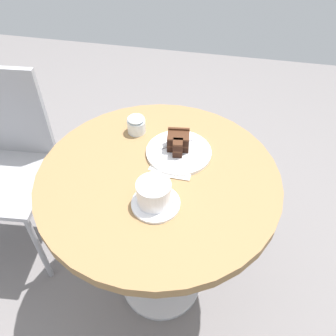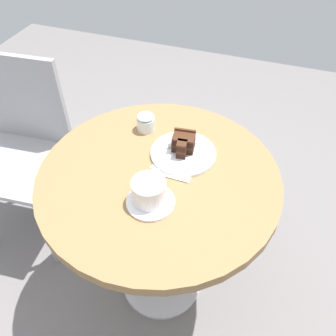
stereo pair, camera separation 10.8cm
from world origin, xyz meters
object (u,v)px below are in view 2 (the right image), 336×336
cake_slice (183,143)px  coffee_cup (149,190)px  fork (188,143)px  cafe_chair (23,139)px  teaspoon (165,199)px  saucer (151,202)px  sugar_pot (146,122)px  cake_plate (183,153)px  napkin (177,163)px

cake_slice → coffee_cup: bearing=173.0°
fork → cafe_chair: size_ratio=0.13×
teaspoon → saucer: bearing=-124.0°
fork → sugar_pot: bearing=129.0°
cake_slice → sugar_pot: cake_slice is taller
cake_plate → cafe_chair: bearing=85.6°
coffee_cup → fork: coffee_cup is taller
napkin → fork: bearing=-5.3°
cake_slice → saucer: bearing=174.6°
coffee_cup → cake_slice: coffee_cup is taller
coffee_cup → fork: (0.27, -0.04, -0.03)m
teaspoon → cake_plate: 0.21m
cafe_chair → teaspoon: bearing=-25.1°
saucer → cafe_chair: 0.78m
cake_plate → cafe_chair: (0.06, 0.73, -0.19)m
coffee_cup → fork: size_ratio=1.20×
teaspoon → fork: 0.26m
cake_plate → cake_slice: bearing=21.1°
teaspoon → cafe_chair: (0.27, 0.74, -0.20)m
fork → sugar_pot: (0.04, 0.17, 0.02)m
cake_slice → cafe_chair: (0.05, 0.73, -0.22)m
cake_plate → napkin: (-0.05, 0.01, -0.00)m
saucer → coffee_cup: bearing=39.5°
saucer → teaspoon: teaspoon is taller
saucer → teaspoon: (0.02, -0.04, 0.01)m
sugar_pot → fork: bearing=-102.3°
cafe_chair → sugar_pot: 0.61m
coffee_cup → sugar_pot: size_ratio=2.04×
saucer → cafe_chair: size_ratio=0.17×
coffee_cup → cafe_chair: (0.28, 0.70, -0.23)m
saucer → napkin: 0.18m
saucer → fork: bearing=-6.3°
cake_slice → cafe_chair: size_ratio=0.10×
coffee_cup → fork: 0.27m
cake_slice → fork: (0.04, -0.01, -0.03)m
cake_slice → teaspoon: bearing=-176.1°
cake_plate → fork: bearing=-4.0°
napkin → sugar_pot: sugar_pot is taller
saucer → cake_slice: 0.24m
cafe_chair → napkin: bearing=-13.3°
cake_plate → fork: (0.05, -0.00, 0.01)m
teaspoon → cake_plate: (0.21, 0.01, -0.01)m
teaspoon → cake_plate: size_ratio=0.43×
saucer → coffee_cup: coffee_cup is taller
cake_slice → napkin: (-0.06, 0.00, -0.04)m
cake_plate → sugar_pot: 0.19m
cafe_chair → sugar_pot: cafe_chair is taller
sugar_pot → cake_slice: bearing=-114.2°
cake_plate → napkin: size_ratio=1.37×
coffee_cup → napkin: (0.18, -0.03, -0.04)m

